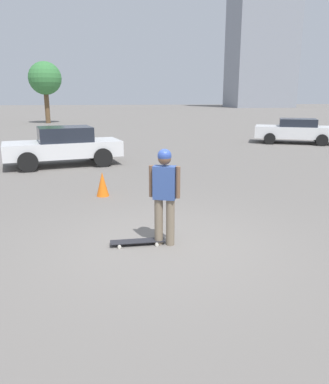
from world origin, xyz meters
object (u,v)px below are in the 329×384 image
car_parked_far (295,130)px  traffic_cone (102,184)px  person (164,190)px  car_parked_near (64,145)px  skateboard (138,241)px

car_parked_far → traffic_cone: car_parked_far is taller
person → traffic_cone: person is taller
person → car_parked_near: (8.30, 2.40, -0.23)m
car_parked_near → car_parked_far: size_ratio=0.97×
skateboard → car_parked_far: 16.59m
person → traffic_cone: size_ratio=2.66×
person → car_parked_far: person is taller
skateboard → traffic_cone: bearing=-80.5°
skateboard → car_parked_near: 8.49m
person → skateboard: person is taller
traffic_cone → car_parked_far: bearing=-47.8°
skateboard → traffic_cone: (3.47, 0.56, 0.26)m
skateboard → car_parked_far: bearing=-127.2°
person → car_parked_near: person is taller
skateboard → car_parked_near: bearing=-76.6°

